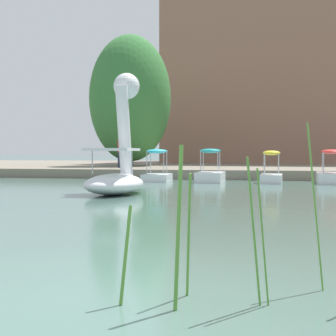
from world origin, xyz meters
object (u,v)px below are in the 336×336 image
swan_boat (118,159)px  person_on_path (120,151)px  pedal_boat_cyan (157,172)px  tree_willow_overhanging (130,98)px  pedal_boat_yellow (271,174)px  pedal_boat_red (331,173)px  pedal_boat_teal (210,173)px

swan_boat → person_on_path: (-3.35, 11.24, 0.29)m
pedal_boat_cyan → tree_willow_overhanging: bearing=113.2°
swan_boat → pedal_boat_yellow: (4.78, 6.59, -0.71)m
pedal_boat_red → pedal_boat_yellow: bearing=-176.4°
tree_willow_overhanging → person_on_path: tree_willow_overhanging is taller
pedal_boat_teal → tree_willow_overhanging: bearing=125.3°
swan_boat → pedal_boat_teal: size_ratio=1.95×
pedal_boat_cyan → person_on_path: 5.45m
tree_willow_overhanging → pedal_boat_yellow: bearing=-45.2°
person_on_path → pedal_boat_cyan: bearing=-55.0°
pedal_boat_red → pedal_boat_cyan: 7.53m
tree_willow_overhanging → pedal_boat_cyan: bearing=-66.8°
pedal_boat_teal → pedal_boat_yellow: bearing=-4.1°
swan_boat → pedal_boat_cyan: (-0.27, 6.84, -0.65)m
pedal_boat_yellow → pedal_boat_cyan: size_ratio=0.96×
pedal_boat_red → pedal_boat_yellow: 2.47m
swan_boat → pedal_boat_red: swan_boat is taller
person_on_path → pedal_boat_teal: bearing=-39.0°
swan_boat → tree_willow_overhanging: 16.28m
swan_boat → pedal_boat_cyan: bearing=92.3°
pedal_boat_yellow → pedal_boat_cyan: 5.06m
swan_boat → tree_willow_overhanging: size_ratio=0.48×
swan_boat → person_on_path: swan_boat is taller
pedal_boat_yellow → person_on_path: 9.42m
pedal_boat_yellow → pedal_boat_teal: pedal_boat_teal is taller
pedal_boat_teal → pedal_boat_cyan: (-2.42, 0.06, 0.04)m
pedal_boat_red → tree_willow_overhanging: 14.76m
pedal_boat_red → pedal_boat_cyan: size_ratio=1.25×
pedal_boat_red → pedal_boat_yellow: (-2.47, -0.16, -0.04)m
pedal_boat_cyan → pedal_boat_yellow: bearing=-2.8°
pedal_boat_yellow → pedal_boat_teal: size_ratio=0.87×
pedal_boat_red → tree_willow_overhanging: bearing=142.4°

